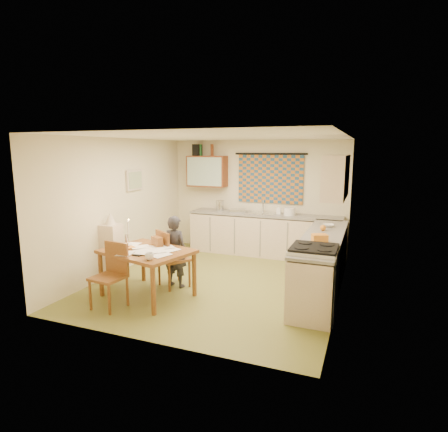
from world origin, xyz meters
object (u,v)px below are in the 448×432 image
at_px(counter_back, 264,235).
at_px(shelf_stand, 112,252).
at_px(stove, 313,281).
at_px(person, 175,251).
at_px(counter_right, 322,263).
at_px(dining_table, 148,273).
at_px(chair_far, 173,269).

height_order(counter_back, shelf_stand, shelf_stand).
xyz_separation_m(stove, person, (-2.32, 0.31, 0.11)).
bearing_deg(person, shelf_stand, 9.47).
height_order(counter_right, shelf_stand, shelf_stand).
relative_size(dining_table, person, 1.24).
xyz_separation_m(counter_right, chair_far, (-2.36, -0.75, -0.15)).
bearing_deg(counter_back, person, -109.78).
relative_size(counter_back, counter_right, 1.12).
relative_size(dining_table, chair_far, 1.56).
relative_size(person, shelf_stand, 1.22).
bearing_deg(chair_far, stove, -153.45).
bearing_deg(stove, counter_back, 117.87).
relative_size(dining_table, shelf_stand, 1.52).
bearing_deg(chair_far, person, -130.01).
xyz_separation_m(counter_right, stove, (0.00, -1.04, 0.04)).
distance_m(counter_right, stove, 1.04).
bearing_deg(dining_table, chair_far, 87.34).
bearing_deg(counter_right, counter_back, 130.52).
relative_size(stove, person, 0.81).
xyz_separation_m(dining_table, chair_far, (0.16, 0.52, -0.08)).
bearing_deg(counter_right, shelf_stand, -166.99).
height_order(counter_right, chair_far, chair_far).
bearing_deg(person, stove, 178.00).
relative_size(counter_right, dining_table, 1.95).
bearing_deg(dining_table, counter_right, 41.59).
distance_m(counter_right, person, 2.43).
height_order(counter_back, counter_right, same).
bearing_deg(shelf_stand, chair_far, 3.49).
distance_m(counter_right, dining_table, 2.82).
height_order(dining_table, person, person).
bearing_deg(dining_table, shelf_stand, 171.17).
height_order(stove, shelf_stand, shelf_stand).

